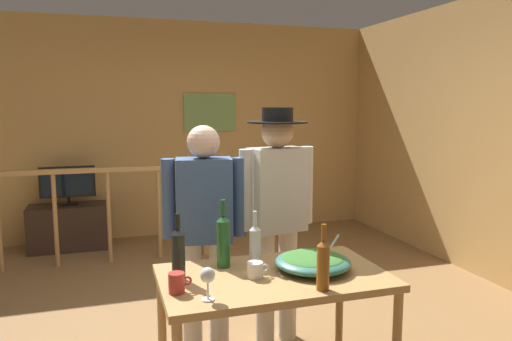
# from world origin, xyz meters

# --- Properties ---
(back_wall) EXTENTS (5.30, 0.10, 2.70)m
(back_wall) POSITION_xyz_m (0.00, 3.16, 1.35)
(back_wall) COLOR tan
(back_wall) RESTS_ON ground_plane
(side_wall_right) EXTENTS (0.10, 4.74, 2.70)m
(side_wall_right) POSITION_xyz_m (2.65, 0.95, 1.35)
(side_wall_right) COLOR tan
(side_wall_right) RESTS_ON ground_plane
(framed_picture) EXTENTS (0.67, 0.03, 0.48)m
(framed_picture) POSITION_xyz_m (0.46, 3.10, 1.57)
(framed_picture) COLOR #77A055
(stair_railing) EXTENTS (2.71, 0.10, 1.07)m
(stair_railing) POSITION_xyz_m (-0.65, 2.17, 0.65)
(stair_railing) COLOR #B2844C
(stair_railing) RESTS_ON ground_plane
(tv_console) EXTENTS (0.90, 0.40, 0.52)m
(tv_console) POSITION_xyz_m (-1.26, 2.81, 0.26)
(tv_console) COLOR #38281E
(tv_console) RESTS_ON ground_plane
(flat_screen_tv) EXTENTS (0.60, 0.12, 0.45)m
(flat_screen_tv) POSITION_xyz_m (-1.26, 2.78, 0.78)
(flat_screen_tv) COLOR black
(flat_screen_tv) RESTS_ON tv_console
(serving_table) EXTENTS (1.24, 0.73, 0.74)m
(serving_table) POSITION_xyz_m (0.02, -0.62, 0.66)
(serving_table) COLOR #B2844C
(serving_table) RESTS_ON ground_plane
(salad_bowl) EXTENTS (0.43, 0.43, 0.22)m
(salad_bowl) POSITION_xyz_m (0.25, -0.62, 0.79)
(salad_bowl) COLOR #337060
(salad_bowl) RESTS_ON serving_table
(wine_glass) EXTENTS (0.07, 0.07, 0.16)m
(wine_glass) POSITION_xyz_m (-0.40, -0.86, 0.86)
(wine_glass) COLOR silver
(wine_glass) RESTS_ON serving_table
(wine_bottle_clear) EXTENTS (0.07, 0.07, 0.33)m
(wine_bottle_clear) POSITION_xyz_m (-0.04, -0.47, 0.87)
(wine_bottle_clear) COLOR silver
(wine_bottle_clear) RESTS_ON serving_table
(wine_bottle_amber) EXTENTS (0.07, 0.07, 0.34)m
(wine_bottle_amber) POSITION_xyz_m (0.18, -0.90, 0.88)
(wine_bottle_amber) COLOR brown
(wine_bottle_amber) RESTS_ON serving_table
(wine_bottle_green) EXTENTS (0.08, 0.08, 0.39)m
(wine_bottle_green) POSITION_xyz_m (-0.21, -0.42, 0.90)
(wine_bottle_green) COLOR #1E5628
(wine_bottle_green) RESTS_ON serving_table
(wine_bottle_dark) EXTENTS (0.07, 0.07, 0.36)m
(wine_bottle_dark) POSITION_xyz_m (-0.49, -0.55, 0.89)
(wine_bottle_dark) COLOR black
(wine_bottle_dark) RESTS_ON serving_table
(mug_white) EXTENTS (0.12, 0.09, 0.09)m
(mug_white) POSITION_xyz_m (-0.09, -0.64, 0.79)
(mug_white) COLOR white
(mug_white) RESTS_ON serving_table
(mug_red) EXTENTS (0.12, 0.08, 0.10)m
(mug_red) POSITION_xyz_m (-0.52, -0.72, 0.79)
(mug_red) COLOR #B7332D
(mug_red) RESTS_ON serving_table
(person_standing_left) EXTENTS (0.54, 0.28, 1.53)m
(person_standing_left) POSITION_xyz_m (-0.23, 0.03, 0.89)
(person_standing_left) COLOR beige
(person_standing_left) RESTS_ON ground_plane
(person_standing_right) EXTENTS (0.56, 0.41, 1.65)m
(person_standing_right) POSITION_xyz_m (0.27, 0.03, 0.98)
(person_standing_right) COLOR beige
(person_standing_right) RESTS_ON ground_plane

